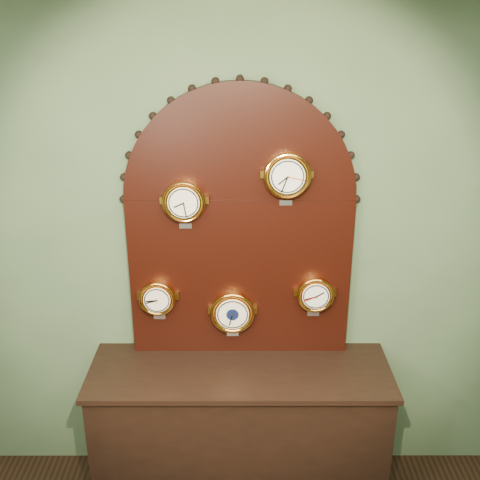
{
  "coord_description": "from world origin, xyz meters",
  "views": [
    {
      "loc": [
        -0.0,
        -0.44,
        2.66
      ],
      "look_at": [
        0.0,
        2.25,
        1.58
      ],
      "focal_mm": 43.72,
      "sensor_mm": 36.0,
      "label": 1
    }
  ],
  "objects_px": {
    "hygrometer": "(158,298)",
    "tide_clock": "(315,294)",
    "shop_counter": "(240,434)",
    "arabic_clock": "(287,175)",
    "display_board": "(240,218)",
    "roman_clock": "(184,201)",
    "barometer": "(233,312)"
  },
  "relations": [
    {
      "from": "hygrometer",
      "to": "tide_clock",
      "type": "relative_size",
      "value": 0.99
    },
    {
      "from": "shop_counter",
      "to": "arabic_clock",
      "type": "bearing_deg",
      "value": 33.0
    },
    {
      "from": "arabic_clock",
      "to": "display_board",
      "type": "bearing_deg",
      "value": 164.16
    },
    {
      "from": "shop_counter",
      "to": "roman_clock",
      "type": "distance_m",
      "value": 1.38
    },
    {
      "from": "roman_clock",
      "to": "barometer",
      "type": "distance_m",
      "value": 0.68
    },
    {
      "from": "barometer",
      "to": "roman_clock",
      "type": "bearing_deg",
      "value": 179.84
    },
    {
      "from": "display_board",
      "to": "tide_clock",
      "type": "xyz_separation_m",
      "value": [
        0.41,
        -0.07,
        -0.42
      ]
    },
    {
      "from": "barometer",
      "to": "tide_clock",
      "type": "distance_m",
      "value": 0.46
    },
    {
      "from": "display_board",
      "to": "shop_counter",
      "type": "bearing_deg",
      "value": -90.0
    },
    {
      "from": "hygrometer",
      "to": "barometer",
      "type": "height_order",
      "value": "hygrometer"
    },
    {
      "from": "display_board",
      "to": "arabic_clock",
      "type": "height_order",
      "value": "display_board"
    },
    {
      "from": "arabic_clock",
      "to": "hygrometer",
      "type": "height_order",
      "value": "arabic_clock"
    },
    {
      "from": "barometer",
      "to": "display_board",
      "type": "bearing_deg",
      "value": 58.72
    },
    {
      "from": "arabic_clock",
      "to": "tide_clock",
      "type": "bearing_deg",
      "value": 0.33
    },
    {
      "from": "display_board",
      "to": "barometer",
      "type": "xyz_separation_m",
      "value": [
        -0.04,
        -0.07,
        -0.52
      ]
    },
    {
      "from": "shop_counter",
      "to": "barometer",
      "type": "xyz_separation_m",
      "value": [
        -0.04,
        0.15,
        0.7
      ]
    },
    {
      "from": "barometer",
      "to": "tide_clock",
      "type": "xyz_separation_m",
      "value": [
        0.45,
        0.0,
        0.11
      ]
    },
    {
      "from": "shop_counter",
      "to": "hygrometer",
      "type": "relative_size",
      "value": 6.43
    },
    {
      "from": "arabic_clock",
      "to": "hygrometer",
      "type": "xyz_separation_m",
      "value": [
        -0.68,
        0.0,
        -0.69
      ]
    },
    {
      "from": "roman_clock",
      "to": "tide_clock",
      "type": "bearing_deg",
      "value": 0.04
    },
    {
      "from": "arabic_clock",
      "to": "shop_counter",
      "type": "bearing_deg",
      "value": -147.0
    },
    {
      "from": "display_board",
      "to": "roman_clock",
      "type": "bearing_deg",
      "value": -166.88
    },
    {
      "from": "roman_clock",
      "to": "hygrometer",
      "type": "height_order",
      "value": "roman_clock"
    },
    {
      "from": "roman_clock",
      "to": "tide_clock",
      "type": "relative_size",
      "value": 1.07
    },
    {
      "from": "roman_clock",
      "to": "arabic_clock",
      "type": "distance_m",
      "value": 0.54
    },
    {
      "from": "shop_counter",
      "to": "tide_clock",
      "type": "height_order",
      "value": "tide_clock"
    },
    {
      "from": "display_board",
      "to": "tide_clock",
      "type": "relative_size",
      "value": 6.08
    },
    {
      "from": "shop_counter",
      "to": "roman_clock",
      "type": "bearing_deg",
      "value": 151.67
    },
    {
      "from": "shop_counter",
      "to": "display_board",
      "type": "relative_size",
      "value": 1.05
    },
    {
      "from": "shop_counter",
      "to": "tide_clock",
      "type": "relative_size",
      "value": 6.35
    },
    {
      "from": "display_board",
      "to": "barometer",
      "type": "distance_m",
      "value": 0.53
    },
    {
      "from": "roman_clock",
      "to": "arabic_clock",
      "type": "relative_size",
      "value": 0.94
    }
  ]
}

